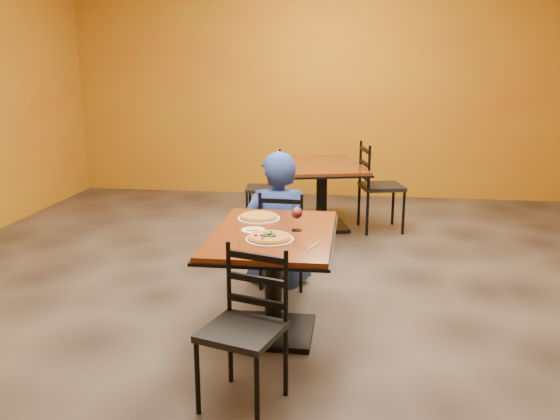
# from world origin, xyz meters

# --- Properties ---
(floor) EXTENTS (7.00, 8.00, 0.01)m
(floor) POSITION_xyz_m (0.00, 0.00, 0.00)
(floor) COLOR black
(floor) RESTS_ON ground
(wall_back) EXTENTS (7.00, 0.01, 3.00)m
(wall_back) POSITION_xyz_m (0.00, 4.00, 1.50)
(wall_back) COLOR #A57A12
(wall_back) RESTS_ON ground
(table_main) EXTENTS (0.83, 1.23, 0.75)m
(table_main) POSITION_xyz_m (0.00, -0.50, 0.56)
(table_main) COLOR #62220F
(table_main) RESTS_ON floor
(table_second) EXTENTS (1.14, 1.44, 0.75)m
(table_second) POSITION_xyz_m (0.16, 2.26, 0.56)
(table_second) COLOR #62220F
(table_second) RESTS_ON floor
(chair_main_near) EXTENTS (0.49, 0.49, 0.88)m
(chair_main_near) POSITION_xyz_m (-0.04, -1.38, 0.44)
(chair_main_near) COLOR black
(chair_main_near) RESTS_ON floor
(chair_main_far) EXTENTS (0.39, 0.39, 0.84)m
(chair_main_far) POSITION_xyz_m (-0.05, 0.45, 0.42)
(chair_main_far) COLOR black
(chair_main_far) RESTS_ON floor
(chair_second_left) EXTENTS (0.43, 0.43, 0.88)m
(chair_second_left) POSITION_xyz_m (-0.51, 2.26, 0.44)
(chair_second_left) COLOR black
(chair_second_left) RESTS_ON floor
(chair_second_right) EXTENTS (0.54, 0.54, 1.00)m
(chair_second_right) POSITION_xyz_m (0.84, 2.26, 0.50)
(chair_second_right) COLOR black
(chair_second_right) RESTS_ON floor
(diner) EXTENTS (0.61, 0.43, 1.15)m
(diner) POSITION_xyz_m (-0.10, 0.48, 0.58)
(diner) COLOR navy
(diner) RESTS_ON floor
(plate_main) EXTENTS (0.31, 0.31, 0.01)m
(plate_main) POSITION_xyz_m (0.01, -0.70, 0.76)
(plate_main) COLOR white
(plate_main) RESTS_ON table_main
(pizza_main) EXTENTS (0.28, 0.28, 0.02)m
(pizza_main) POSITION_xyz_m (0.01, -0.70, 0.77)
(pizza_main) COLOR #99390B
(pizza_main) RESTS_ON plate_main
(plate_far) EXTENTS (0.31, 0.31, 0.01)m
(plate_far) POSITION_xyz_m (-0.15, -0.19, 0.76)
(plate_far) COLOR white
(plate_far) RESTS_ON table_main
(pizza_far) EXTENTS (0.28, 0.28, 0.02)m
(pizza_far) POSITION_xyz_m (-0.15, -0.19, 0.77)
(pizza_far) COLOR gold
(pizza_far) RESTS_ON plate_far
(side_plate) EXTENTS (0.16, 0.16, 0.01)m
(side_plate) POSITION_xyz_m (-0.13, -0.51, 0.76)
(side_plate) COLOR white
(side_plate) RESTS_ON table_main
(dip) EXTENTS (0.09, 0.09, 0.01)m
(dip) POSITION_xyz_m (-0.13, -0.51, 0.76)
(dip) COLOR tan
(dip) RESTS_ON side_plate
(wine_glass) EXTENTS (0.08, 0.08, 0.18)m
(wine_glass) POSITION_xyz_m (0.15, -0.45, 0.84)
(wine_glass) COLOR white
(wine_glass) RESTS_ON table_main
(fork) EXTENTS (0.05, 0.19, 0.00)m
(fork) POSITION_xyz_m (-0.18, -0.77, 0.75)
(fork) COLOR silver
(fork) RESTS_ON table_main
(knife) EXTENTS (0.09, 0.20, 0.00)m
(knife) POSITION_xyz_m (0.30, -0.77, 0.75)
(knife) COLOR silver
(knife) RESTS_ON table_main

